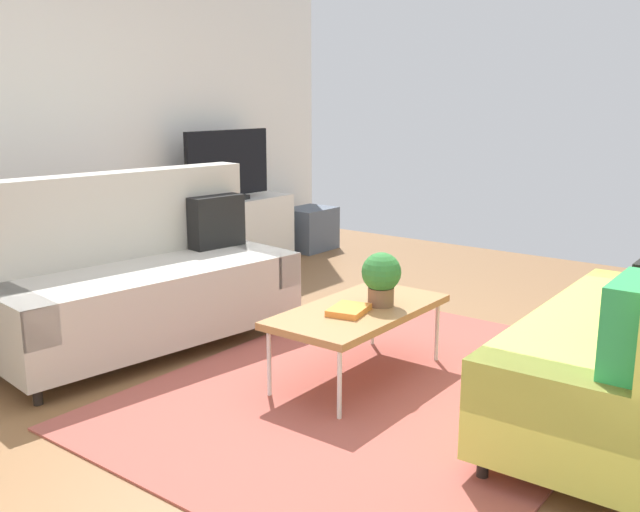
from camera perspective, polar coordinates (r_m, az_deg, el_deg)
ground_plane at (r=4.00m, az=1.98°, el=-10.33°), size 7.68×7.68×0.00m
wall_far at (r=5.77m, az=-21.60°, el=10.72°), size 6.40×0.12×2.90m
area_rug at (r=3.93m, az=5.13°, el=-10.67°), size 2.90×2.20×0.01m
couch_beige at (r=4.61m, az=-14.31°, el=-1.79°), size 1.99×1.08×1.10m
coffee_table at (r=3.94m, az=3.17°, el=-4.59°), size 1.10×0.56×0.42m
tv_console at (r=6.60m, az=-7.44°, el=1.76°), size 1.40×0.44×0.64m
tv at (r=6.50m, az=-7.48°, el=7.22°), size 1.00×0.20×0.64m
storage_trunk at (r=7.36m, az=-0.83°, el=2.22°), size 0.52×0.40×0.44m
potted_plant at (r=3.94m, az=4.99°, el=-1.65°), size 0.22×0.22×0.30m
table_book_0 at (r=3.84m, az=2.38°, el=-4.38°), size 0.27×0.23×0.03m
vase_0 at (r=6.18m, az=-11.68°, el=4.70°), size 0.08×0.08×0.18m
bottle_0 at (r=6.21m, az=-10.15°, el=4.71°), size 0.04×0.04×0.16m
bottle_1 at (r=6.27m, az=-9.54°, el=4.93°), size 0.06×0.06×0.18m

